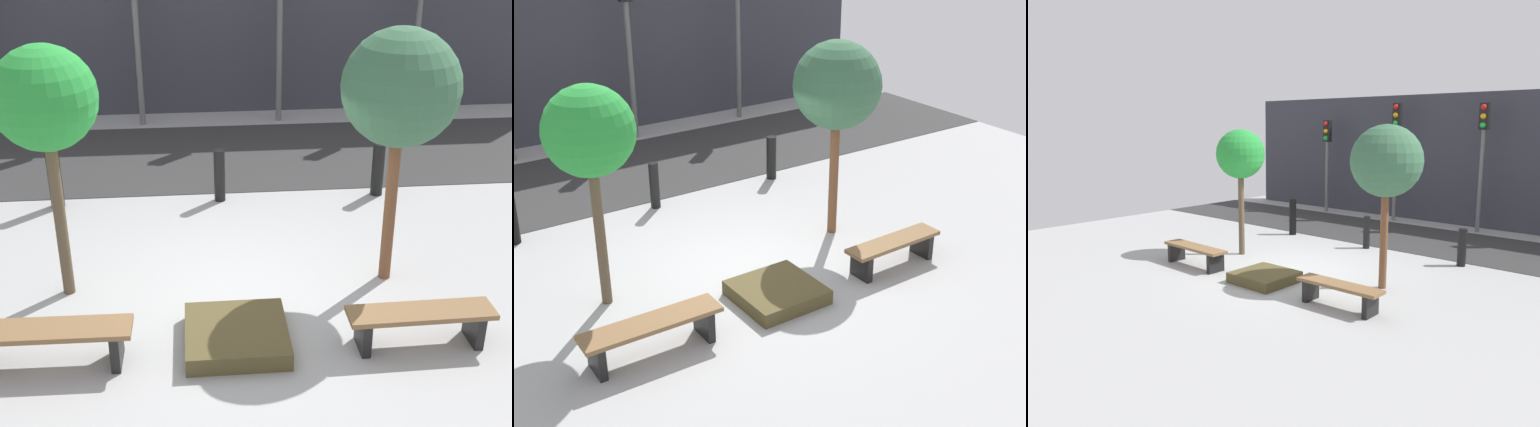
{
  "view_description": "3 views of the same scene",
  "coord_description": "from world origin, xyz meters",
  "views": [
    {
      "loc": [
        -0.39,
        -7.53,
        4.77
      ],
      "look_at": [
        0.25,
        -0.68,
        1.46
      ],
      "focal_mm": 50.0,
      "sensor_mm": 36.0,
      "label": 1
    },
    {
      "loc": [
        -4.97,
        -8.11,
        5.28
      ],
      "look_at": [
        0.27,
        -0.42,
        1.05
      ],
      "focal_mm": 50.0,
      "sensor_mm": 36.0,
      "label": 2
    },
    {
      "loc": [
        6.87,
        -8.13,
        3.17
      ],
      "look_at": [
        -0.0,
        -0.38,
        1.36
      ],
      "focal_mm": 35.0,
      "sensor_mm": 36.0,
      "label": 3
    }
  ],
  "objects": [
    {
      "name": "bench_left",
      "position": [
        -2.02,
        -1.19,
        0.34
      ],
      "size": [
        1.81,
        0.46,
        0.47
      ],
      "rotation": [
        0.0,
        0.0,
        -0.02
      ],
      "color": "black",
      "rests_on": "ground"
    },
    {
      "name": "bollard_far_left",
      "position": [
        -2.55,
        2.89,
        0.54
      ],
      "size": [
        0.21,
        0.21,
        1.08
      ],
      "primitive_type": "cylinder",
      "color": "black",
      "rests_on": "ground"
    },
    {
      "name": "road_strip",
      "position": [
        0.0,
        4.85,
        0.01
      ],
      "size": [
        18.0,
        3.42,
        0.01
      ],
      "primitive_type": "cube",
      "color": "#313131",
      "rests_on": "ground"
    },
    {
      "name": "bench_right",
      "position": [
        2.02,
        -1.19,
        0.32
      ],
      "size": [
        1.63,
        0.43,
        0.45
      ],
      "rotation": [
        0.0,
        0.0,
        0.02
      ],
      "color": "black",
      "rests_on": "ground"
    },
    {
      "name": "bollard_center",
      "position": [
        2.55,
        2.89,
        0.44
      ],
      "size": [
        0.2,
        0.2,
        0.87
      ],
      "primitive_type": "cylinder",
      "color": "black",
      "rests_on": "ground"
    },
    {
      "name": "ground_plane",
      "position": [
        0.0,
        0.0,
        0.0
      ],
      "size": [
        18.0,
        18.0,
        0.0
      ],
      "primitive_type": "plane",
      "color": "#A0A0A0"
    },
    {
      "name": "bollard_left",
      "position": [
        0.0,
        2.89,
        0.43
      ],
      "size": [
        0.18,
        0.18,
        0.86
      ],
      "primitive_type": "cylinder",
      "color": "black",
      "rests_on": "ground"
    },
    {
      "name": "building_facade",
      "position": [
        0.0,
        7.81,
        2.11
      ],
      "size": [
        16.2,
        0.5,
        4.22
      ],
      "primitive_type": "cube",
      "color": "#33333D",
      "rests_on": "ground"
    },
    {
      "name": "tree_behind_left_bench",
      "position": [
        -2.02,
        0.29,
        2.47
      ],
      "size": [
        1.2,
        1.2,
        3.11
      ],
      "color": "brown",
      "rests_on": "ground"
    },
    {
      "name": "tree_behind_right_bench",
      "position": [
        2.02,
        0.29,
        2.5
      ],
      "size": [
        1.4,
        1.4,
        3.22
      ],
      "color": "brown",
      "rests_on": "ground"
    },
    {
      "name": "planter_bed",
      "position": [
        0.0,
        -0.99,
        0.11
      ],
      "size": [
        1.14,
        1.11,
        0.21
      ],
      "primitive_type": "cube",
      "color": "#4D4225",
      "rests_on": "ground"
    }
  ]
}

